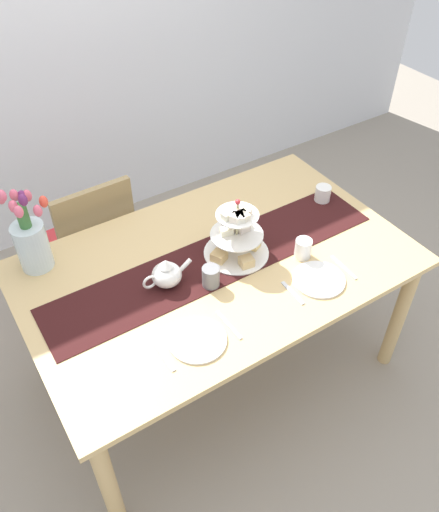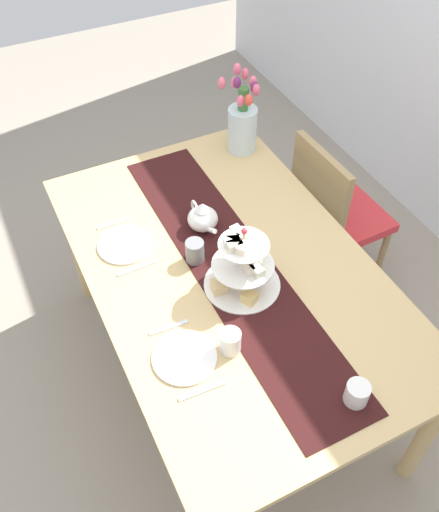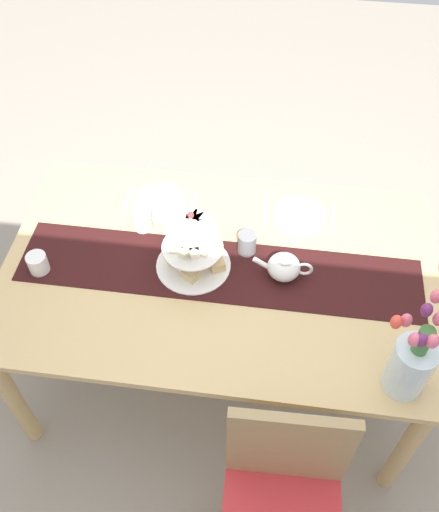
{
  "view_description": "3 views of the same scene",
  "coord_description": "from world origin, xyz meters",
  "px_view_note": "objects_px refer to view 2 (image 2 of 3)",
  "views": [
    {
      "loc": [
        -0.91,
        -1.45,
        2.38
      ],
      "look_at": [
        0.0,
        -0.02,
        0.83
      ],
      "focal_mm": 36.37,
      "sensor_mm": 36.0,
      "label": 1
    },
    {
      "loc": [
        1.33,
        -0.7,
        2.45
      ],
      "look_at": [
        0.0,
        -0.05,
        0.87
      ],
      "focal_mm": 39.09,
      "sensor_mm": 36.0,
      "label": 2
    },
    {
      "loc": [
        -0.19,
        1.4,
        2.55
      ],
      "look_at": [
        -0.0,
        0.0,
        0.86
      ],
      "focal_mm": 39.68,
      "sensor_mm": 36.0,
      "label": 3
    }
  ],
  "objects_px": {
    "chair_left": "(333,212)",
    "tiered_cake_stand": "(242,267)",
    "knife_left": "(137,268)",
    "dinner_plate_right": "(185,357)",
    "dinner_plate_left": "(125,245)",
    "mug_white_text": "(230,342)",
    "cream_jug": "(357,394)",
    "knife_right": "(202,391)",
    "fork_right": "(169,327)",
    "fork_left": "(114,223)",
    "tulip_vase": "(242,123)",
    "teapot": "(203,218)",
    "mug_grey": "(195,251)",
    "dining_table": "(229,283)"
  },
  "relations": [
    {
      "from": "knife_left",
      "to": "dinner_plate_right",
      "type": "distance_m",
      "value": 0.47
    },
    {
      "from": "fork_left",
      "to": "fork_right",
      "type": "relative_size",
      "value": 1.0
    },
    {
      "from": "teapot",
      "to": "fork_left",
      "type": "bearing_deg",
      "value": -119.91
    },
    {
      "from": "dining_table",
      "to": "knife_right",
      "type": "xyz_separation_m",
      "value": [
        0.46,
        -0.34,
        0.1
      ]
    },
    {
      "from": "fork_left",
      "to": "teapot",
      "type": "bearing_deg",
      "value": 60.09
    },
    {
      "from": "chair_left",
      "to": "teapot",
      "type": "xyz_separation_m",
      "value": [
        0.07,
        -0.77,
        0.33
      ]
    },
    {
      "from": "mug_white_text",
      "to": "fork_right",
      "type": "bearing_deg",
      "value": -138.82
    },
    {
      "from": "tulip_vase",
      "to": "fork_left",
      "type": "height_order",
      "value": "tulip_vase"
    },
    {
      "from": "teapot",
      "to": "cream_jug",
      "type": "bearing_deg",
      "value": 6.0
    },
    {
      "from": "chair_left",
      "to": "dinner_plate_left",
      "type": "distance_m",
      "value": 1.14
    },
    {
      "from": "knife_left",
      "to": "dinner_plate_left",
      "type": "bearing_deg",
      "value": 180.0
    },
    {
      "from": "chair_left",
      "to": "tiered_cake_stand",
      "type": "distance_m",
      "value": 0.96
    },
    {
      "from": "dining_table",
      "to": "mug_white_text",
      "type": "xyz_separation_m",
      "value": [
        0.35,
        -0.18,
        0.14
      ]
    },
    {
      "from": "fork_right",
      "to": "chair_left",
      "type": "bearing_deg",
      "value": 114.03
    },
    {
      "from": "tulip_vase",
      "to": "dinner_plate_right",
      "type": "xyz_separation_m",
      "value": [
        1.0,
        -0.75,
        -0.15
      ]
    },
    {
      "from": "mug_white_text",
      "to": "cream_jug",
      "type": "bearing_deg",
      "value": 37.74
    },
    {
      "from": "dinner_plate_left",
      "to": "fork_left",
      "type": "xyz_separation_m",
      "value": [
        -0.15,
        0.0,
        -0.0
      ]
    },
    {
      "from": "cream_jug",
      "to": "mug_grey",
      "type": "xyz_separation_m",
      "value": [
        -0.81,
        -0.21,
        0.01
      ]
    },
    {
      "from": "fork_right",
      "to": "mug_grey",
      "type": "height_order",
      "value": "mug_grey"
    },
    {
      "from": "dining_table",
      "to": "cream_jug",
      "type": "relative_size",
      "value": 20.52
    },
    {
      "from": "cream_jug",
      "to": "tulip_vase",
      "type": "bearing_deg",
      "value": 167.3
    },
    {
      "from": "chair_left",
      "to": "dinner_plate_right",
      "type": "xyz_separation_m",
      "value": [
        0.64,
        -1.11,
        0.28
      ]
    },
    {
      "from": "dinner_plate_right",
      "to": "fork_right",
      "type": "height_order",
      "value": "dinner_plate_right"
    },
    {
      "from": "chair_left",
      "to": "fork_right",
      "type": "distance_m",
      "value": 1.24
    },
    {
      "from": "dinner_plate_left",
      "to": "knife_left",
      "type": "xyz_separation_m",
      "value": [
        0.14,
        0.0,
        -0.0
      ]
    },
    {
      "from": "tiered_cake_stand",
      "to": "knife_left",
      "type": "bearing_deg",
      "value": -128.1
    },
    {
      "from": "dinner_plate_left",
      "to": "knife_left",
      "type": "height_order",
      "value": "dinner_plate_left"
    },
    {
      "from": "teapot",
      "to": "mug_grey",
      "type": "height_order",
      "value": "teapot"
    },
    {
      "from": "cream_jug",
      "to": "dinner_plate_left",
      "type": "bearing_deg",
      "value": -156.6
    },
    {
      "from": "tulip_vase",
      "to": "fork_left",
      "type": "distance_m",
      "value": 0.8
    },
    {
      "from": "knife_left",
      "to": "mug_grey",
      "type": "height_order",
      "value": "mug_grey"
    },
    {
      "from": "tiered_cake_stand",
      "to": "teapot",
      "type": "relative_size",
      "value": 1.28
    },
    {
      "from": "dining_table",
      "to": "mug_grey",
      "type": "bearing_deg",
      "value": -132.77
    },
    {
      "from": "dinner_plate_left",
      "to": "mug_white_text",
      "type": "distance_m",
      "value": 0.67
    },
    {
      "from": "tulip_vase",
      "to": "knife_left",
      "type": "xyz_separation_m",
      "value": [
        0.53,
        -0.75,
        -0.15
      ]
    },
    {
      "from": "knife_right",
      "to": "chair_left",
      "type": "bearing_deg",
      "value": 125.29
    },
    {
      "from": "knife_right",
      "to": "tulip_vase",
      "type": "bearing_deg",
      "value": 146.6
    },
    {
      "from": "teapot",
      "to": "tulip_vase",
      "type": "xyz_separation_m",
      "value": [
        -0.43,
        0.42,
        0.09
      ]
    },
    {
      "from": "mug_grey",
      "to": "dining_table",
      "type": "bearing_deg",
      "value": 47.23
    },
    {
      "from": "chair_left",
      "to": "tiered_cake_stand",
      "type": "bearing_deg",
      "value": -60.94
    },
    {
      "from": "cream_jug",
      "to": "knife_right",
      "type": "bearing_deg",
      "value": -119.96
    },
    {
      "from": "fork_left",
      "to": "cream_jug",
      "type": "bearing_deg",
      "value": 20.73
    },
    {
      "from": "cream_jug",
      "to": "dinner_plate_right",
      "type": "xyz_separation_m",
      "value": [
        -0.4,
        -0.44,
        -0.04
      ]
    },
    {
      "from": "mug_white_text",
      "to": "knife_right",
      "type": "bearing_deg",
      "value": -56.2
    },
    {
      "from": "teapot",
      "to": "dinner_plate_right",
      "type": "distance_m",
      "value": 0.66
    },
    {
      "from": "tiered_cake_stand",
      "to": "cream_jug",
      "type": "xyz_separation_m",
      "value": [
        0.61,
        0.1,
        -0.06
      ]
    },
    {
      "from": "dining_table",
      "to": "mug_grey",
      "type": "xyz_separation_m",
      "value": [
        -0.1,
        -0.11,
        0.15
      ]
    },
    {
      "from": "tiered_cake_stand",
      "to": "mug_white_text",
      "type": "xyz_separation_m",
      "value": [
        0.25,
        -0.17,
        -0.06
      ]
    },
    {
      "from": "dinner_plate_left",
      "to": "cream_jug",
      "type": "bearing_deg",
      "value": 23.4
    },
    {
      "from": "dining_table",
      "to": "chair_left",
      "type": "bearing_deg",
      "value": 113.02
    }
  ]
}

